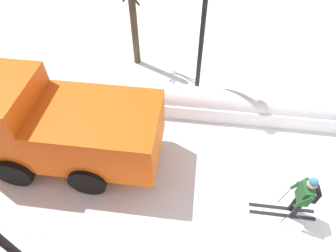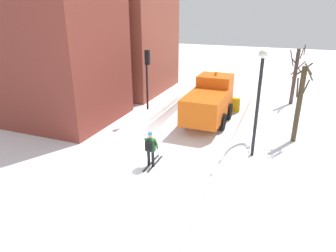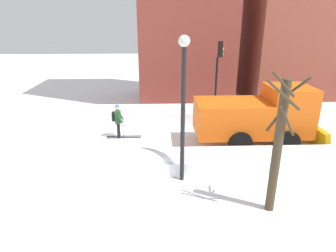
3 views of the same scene
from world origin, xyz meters
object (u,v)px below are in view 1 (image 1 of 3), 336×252
object	(u,v)px
traffic_light_pole	(2,246)
street_lamp	(204,15)
bare_tree_near	(133,12)
skier	(303,196)
plow_truck	(56,126)

from	to	relation	value
traffic_light_pole	street_lamp	world-z (taller)	street_lamp
bare_tree_near	skier	bearing A→B (deg)	-138.47
bare_tree_near	traffic_light_pole	bearing A→B (deg)	-179.82
traffic_light_pole	bare_tree_near	size ratio (longest dim) A/B	1.03
plow_truck	traffic_light_pole	xyz separation A→B (m)	(-3.84, -1.26, 1.80)
street_lamp	bare_tree_near	world-z (taller)	street_lamp
plow_truck	skier	xyz separation A→B (m)	(-1.11, -6.91, -0.48)
traffic_light_pole	street_lamp	size ratio (longest dim) A/B	0.87
plow_truck	bare_tree_near	xyz separation A→B (m)	(5.29, -1.24, 0.82)
plow_truck	street_lamp	world-z (taller)	street_lamp
street_lamp	bare_tree_near	xyz separation A→B (m)	(1.98, 2.72, -1.10)
traffic_light_pole	bare_tree_near	xyz separation A→B (m)	(9.13, 0.03, -0.98)
plow_truck	skier	size ratio (longest dim) A/B	3.31
plow_truck	skier	bearing A→B (deg)	-99.15
street_lamp	traffic_light_pole	bearing A→B (deg)	159.38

